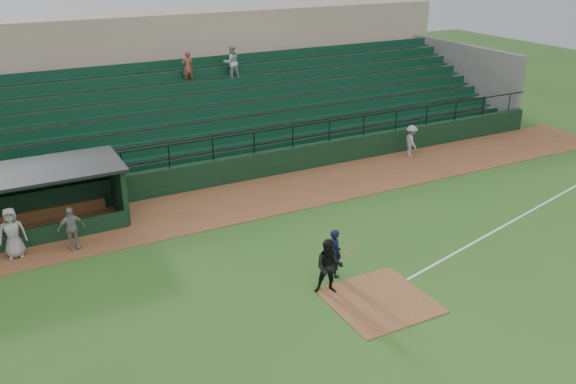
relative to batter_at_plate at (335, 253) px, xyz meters
name	(u,v)px	position (x,y,z in m)	size (l,w,h in m)	color
ground	(361,285)	(0.40, -0.96, -0.83)	(90.00, 90.00, 0.00)	#2D591C
warning_track	(255,198)	(0.40, 7.04, -0.82)	(40.00, 4.00, 0.03)	brown
home_plate_dirt	(379,300)	(0.40, -1.96, -0.82)	(3.00, 3.00, 0.03)	brown
foul_line	(513,221)	(8.40, 0.24, -0.83)	(18.00, 0.09, 0.01)	white
stadium_structure	(187,102)	(0.40, 15.50, 1.47)	(38.00, 13.08, 6.40)	black
batter_at_plate	(335,253)	(0.00, 0.00, 0.00)	(1.02, 0.69, 1.66)	black
umpire	(329,267)	(-0.72, -0.80, 0.08)	(0.88, 0.69, 1.82)	black
runner	(411,141)	(9.68, 8.24, 0.01)	(1.05, 0.60, 1.62)	#9F9994
dugout_player_a	(71,228)	(-7.28, 5.87, 0.00)	(0.94, 0.39, 1.60)	gray
dugout_player_b	(12,233)	(-9.16, 6.21, 0.11)	(0.89, 0.58, 1.83)	#9A9690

